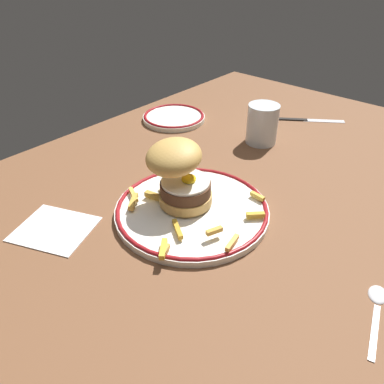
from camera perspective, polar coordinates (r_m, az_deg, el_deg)
The scene contains 9 objects.
ground_plane at distance 71.13cm, azimuth 1.52°, elevation -3.41°, with size 145.50×90.10×4.00cm, color brown.
dinner_plate at distance 67.65cm, azimuth 0.00°, elevation -2.64°, with size 27.69×27.69×1.60cm.
burger at distance 65.53cm, azimuth -1.94°, elevation 2.91°, with size 10.87×11.94×12.00cm.
fries_pile at distance 65.47cm, azimuth -2.09°, elevation -2.76°, with size 23.90×24.40×1.54cm.
water_glass at distance 92.22cm, azimuth 10.59°, elevation 9.77°, with size 7.36×7.36×9.41cm.
side_plate at distance 104.32cm, azimuth -2.77°, elevation 11.29°, with size 16.84×16.84×1.60cm.
knife at distance 108.62cm, azimuth 16.85°, elevation 10.48°, with size 11.63×15.56×0.70cm.
spoon at distance 59.26cm, azimuth 26.46°, elevation -14.36°, with size 13.30×4.97×0.90cm.
napkin at distance 68.55cm, azimuth -20.14°, elevation -5.23°, with size 10.62×12.43×0.40cm, color white.
Camera 1 is at (-43.67, -35.61, 41.41)cm, focal length 35.14 mm.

